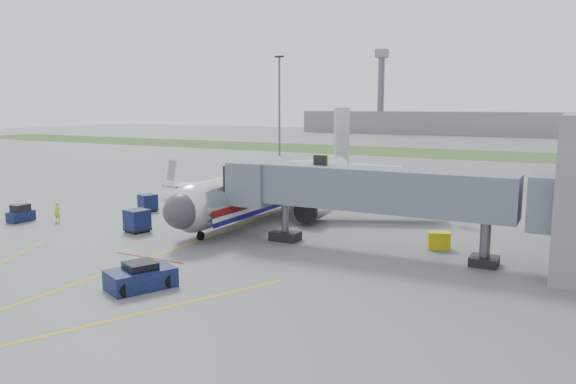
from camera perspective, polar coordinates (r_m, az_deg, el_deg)
The scene contains 16 objects.
ground at distance 43.54m, azimuth -10.44°, elevation -5.35°, with size 400.00×400.00×0.00m, color #565659.
grass_strip at distance 126.26m, azimuth 15.70°, elevation 3.77°, with size 300.00×25.00×0.01m, color #2D4C1E.
apron_markings at distance 38.22m, azimuth -17.36°, elevation -7.63°, with size 21.52×50.00×0.01m.
airliner at distance 55.55m, azimuth -0.77°, elevation 0.67°, with size 32.10×35.67×10.25m.
jet_bridge at distance 40.81m, azimuth 8.24°, elevation 0.15°, with size 25.30×4.00×6.90m.
light_mast_left at distance 117.41m, azimuth -0.88°, elevation 9.00°, with size 2.00×0.44×20.40m.
distant_terminal at distance 206.36m, azimuth 17.76°, elevation 6.67°, with size 120.00×14.00×8.00m, color slate.
control_tower at distance 208.95m, azimuth 9.43°, elevation 10.65°, with size 4.00×4.00×30.00m.
pushback_tug at distance 34.14m, azimuth -14.73°, elevation -8.36°, with size 3.65×4.36×1.56m.
baggage_tug at distance 56.75m, azimuth -25.51°, elevation -2.02°, with size 1.20×2.29×1.60m.
baggage_cart_a at distance 60.55m, azimuth -10.15°, elevation -0.39°, with size 2.33×2.33×1.91m.
baggage_cart_b at distance 48.75m, azimuth -15.08°, elevation -2.82°, with size 2.13×2.13×1.89m.
baggage_cart_c at distance 57.85m, azimuth -14.06°, elevation -1.05°, with size 2.05×2.05×1.71m.
belt_loader at distance 59.02m, azimuth -8.46°, elevation -0.96°, with size 3.21×4.96×2.37m.
ground_power_cart at distance 43.18m, azimuth 15.08°, elevation -4.78°, with size 1.84×1.51×1.27m.
ramp_worker at distance 55.20m, azimuth -22.38°, elevation -1.92°, with size 0.65×0.42×1.77m, color #B8EA1B.
Camera 1 is at (26.28, -33.04, 10.63)m, focal length 35.00 mm.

